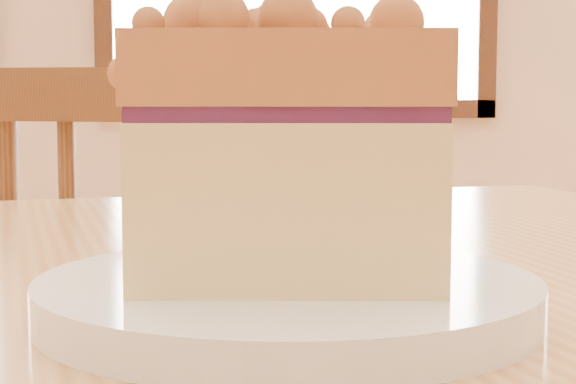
% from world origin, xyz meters
% --- Properties ---
extents(plate, '(0.22, 0.22, 0.02)m').
position_xyz_m(plate, '(0.28, -0.00, 0.76)').
color(plate, white).
rests_on(plate, cafe_table_main).
extents(cake_slice, '(0.15, 0.10, 0.13)m').
position_xyz_m(cake_slice, '(0.28, -0.00, 0.83)').
color(cake_slice, '#D6BA79').
rests_on(cake_slice, plate).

